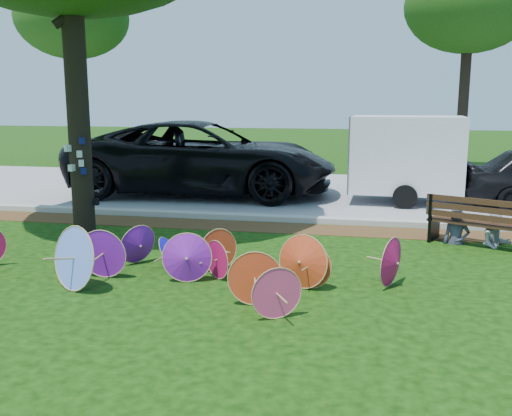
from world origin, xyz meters
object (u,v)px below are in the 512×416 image
at_px(parasol_pile, 179,258).
at_px(park_bench, 478,221).
at_px(person_left, 458,209).
at_px(cargo_trailer, 406,154).
at_px(black_van, 203,158).
at_px(person_right, 498,214).

relative_size(parasol_pile, park_bench, 3.99).
bearing_deg(parasol_pile, person_left, 36.35).
bearing_deg(parasol_pile, cargo_trailer, 64.04).
bearing_deg(park_bench, person_left, -163.44).
bearing_deg(black_van, cargo_trailer, -95.34).
xyz_separation_m(parasol_pile, person_right, (5.03, 3.19, 0.23)).
xyz_separation_m(parasol_pile, black_van, (-1.91, 7.69, 0.66)).
relative_size(person_left, person_right, 1.10).
xyz_separation_m(cargo_trailer, person_right, (1.42, -4.23, -0.67)).
relative_size(park_bench, person_left, 1.33).
bearing_deg(person_right, cargo_trailer, 94.01).
distance_m(parasol_pile, black_van, 7.95).
relative_size(cargo_trailer, person_left, 2.09).
height_order(person_left, person_right, person_left).
height_order(black_van, person_left, black_van).
bearing_deg(person_left, black_van, 147.33).
distance_m(black_van, cargo_trailer, 5.53).
height_order(cargo_trailer, park_bench, cargo_trailer).
relative_size(parasol_pile, black_van, 0.95).
xyz_separation_m(black_van, person_left, (6.24, -4.50, -0.37)).
height_order(park_bench, person_right, person_right).
height_order(park_bench, person_left, person_left).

